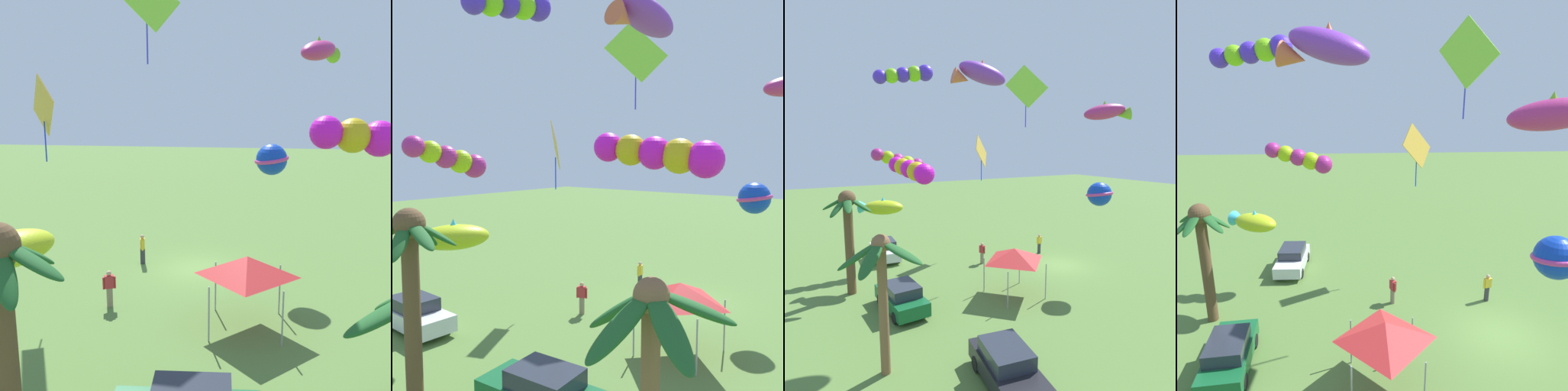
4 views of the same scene
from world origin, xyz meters
The scene contains 15 objects.
ground_plane centered at (0.00, 0.00, 0.00)m, with size 120.00×120.00×0.00m, color #567A38.
palm_tree_0 centered at (-6.09, 14.21, 4.13)m, with size 3.03×3.14×5.54m.
palm_tree_1 centered at (2.24, 14.21, 4.35)m, with size 3.06×2.79×6.22m.
parked_car_2 centered at (7.67, 10.96, 0.75)m, with size 3.97×1.88×1.51m.
spectator_0 centered at (3.02, -0.48, 0.81)m, with size 0.31×0.54×1.59m.
spectator_1 centered at (3.12, 4.81, 0.81)m, with size 0.51×0.36×1.59m.
festival_tent centered at (-2.62, 5.85, 2.47)m, with size 2.86×2.86×2.85m.
kite_diamond_1 centered at (1.98, 1.87, 12.86)m, with size 2.64×1.89×4.41m.
kite_tube_2 centered at (6.39, 9.85, 7.65)m, with size 1.14×3.85×1.83m.
kite_fish_3 centered at (3.35, 12.07, 4.88)m, with size 2.35×2.92×1.13m.
kite_fish_4 centered at (-1.98, 7.82, 12.51)m, with size 1.75×3.26×1.65m.
kite_diamond_5 centered at (6.33, 3.10, 8.25)m, with size 1.89×2.02×3.76m.
kite_tube_6 centered at (1.29, 10.81, 12.76)m, with size 1.17×3.38×1.25m.
kite_ball_7 centered at (-3.55, 0.15, 5.76)m, with size 2.00×1.99×1.49m.
kite_tube_8 centered at (-5.45, 12.77, 7.82)m, with size 2.88×1.16×0.99m.
Camera 2 is at (-10.09, 21.28, 7.81)m, focal length 40.72 mm.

